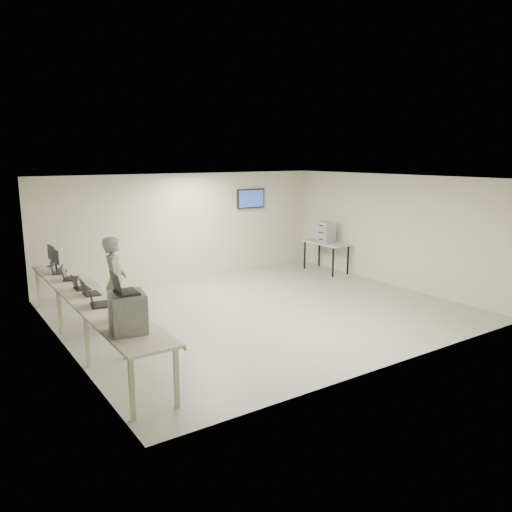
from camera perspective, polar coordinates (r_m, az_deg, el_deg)
room at (r=10.47m, az=0.59°, el=1.29°), size 8.01×7.01×2.81m
workbench at (r=9.05m, az=-18.52°, el=-4.72°), size 0.76×6.00×0.90m
equipment_box at (r=6.99m, az=-14.46°, el=-6.25°), size 0.54×0.59×0.54m
laptop_on_box at (r=6.88m, az=-15.06°, el=-3.56°), size 0.33×0.40×0.30m
laptop_0 at (r=7.57m, az=-15.47°, el=-6.55°), size 0.29×0.34×0.26m
laptop_1 at (r=8.34m, az=-17.81°, el=-4.95°), size 0.39×0.44×0.31m
laptop_2 at (r=9.04m, az=-18.64°, el=-3.79°), size 0.30×0.36×0.28m
laptop_3 at (r=9.47m, az=-19.58°, el=-3.21°), size 0.27×0.33×0.26m
laptop_4 at (r=10.27m, az=-20.70°, el=-2.14°), size 0.41×0.44×0.29m
laptop_5 at (r=10.89m, az=-21.80°, el=-1.50°), size 0.39×0.42×0.27m
monitor_near at (r=11.22m, az=-21.95°, el=-0.17°), size 0.19×0.43×0.43m
monitor_far at (r=11.59m, az=-22.36°, el=0.23°), size 0.21×0.46×0.46m
soldier at (r=9.92m, az=-15.78°, el=-2.85°), size 0.64×0.75×1.76m
side_table at (r=14.26m, az=8.02°, el=1.27°), size 0.66×1.41×0.84m
storage_bins at (r=14.19m, az=8.00°, el=2.73°), size 0.37×0.41×0.59m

